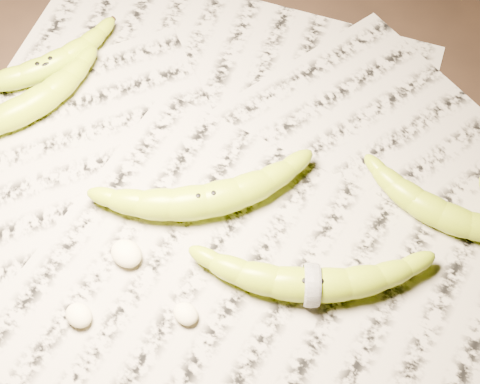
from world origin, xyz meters
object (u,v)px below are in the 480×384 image
Objects in this scene: banana_taped at (312,284)px; banana_upper_a at (442,213)px; banana_center at (206,199)px; banana_left_a at (45,66)px; banana_left_b at (27,106)px.

banana_taped is 0.18m from banana_upper_a.
banana_left_a is at bearing 125.43° from banana_center.
banana_upper_a is at bearing -53.29° from banana_left_b.
banana_center is at bearing -66.99° from banana_left_b.
banana_taped is 1.28× the size of banana_upper_a.
banana_upper_a is at bearing 31.27° from banana_taped.
banana_center is at bearing -73.34° from banana_left_a.
banana_left_b is 1.08× the size of banana_upper_a.
banana_taped reaches higher than banana_upper_a.
banana_left_a is 0.81× the size of banana_taped.
banana_taped is (0.45, -0.03, 0.00)m from banana_left_a.
banana_left_a is at bearing 139.38° from banana_taped.
banana_left_a is 0.84× the size of banana_center.
banana_taped is (0.15, -0.01, -0.00)m from banana_center.
banana_upper_a is at bearing -54.40° from banana_left_a.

